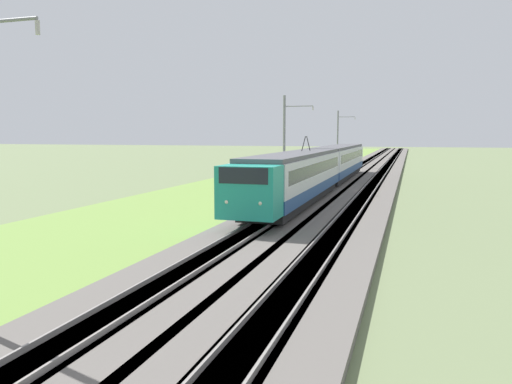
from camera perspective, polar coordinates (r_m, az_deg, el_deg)
name	(u,v)px	position (r m, az deg, el deg)	size (l,w,h in m)	color
ballast_main	(338,180)	(53.58, 9.35, 1.34)	(240.00, 4.40, 0.30)	#605B56
ballast_adjacent	(377,181)	(53.18, 13.64, 1.21)	(240.00, 4.40, 0.30)	#605B56
track_main	(338,180)	(53.58, 9.35, 1.35)	(240.00, 1.57, 0.45)	#4C4238
track_adjacent	(377,181)	(53.18, 13.64, 1.22)	(240.00, 1.57, 0.45)	#4C4238
grass_verge	(273,179)	(55.04, 1.93, 1.47)	(240.00, 13.28, 0.12)	olive
passenger_train	(322,166)	(43.72, 7.60, 2.98)	(42.36, 3.01, 4.87)	teal
catenary_mast_mid	(285,143)	(41.87, 3.32, 5.57)	(0.22, 2.56, 8.20)	slate
catenary_mast_far	(338,139)	(72.78, 9.35, 6.00)	(0.22, 2.56, 8.34)	slate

